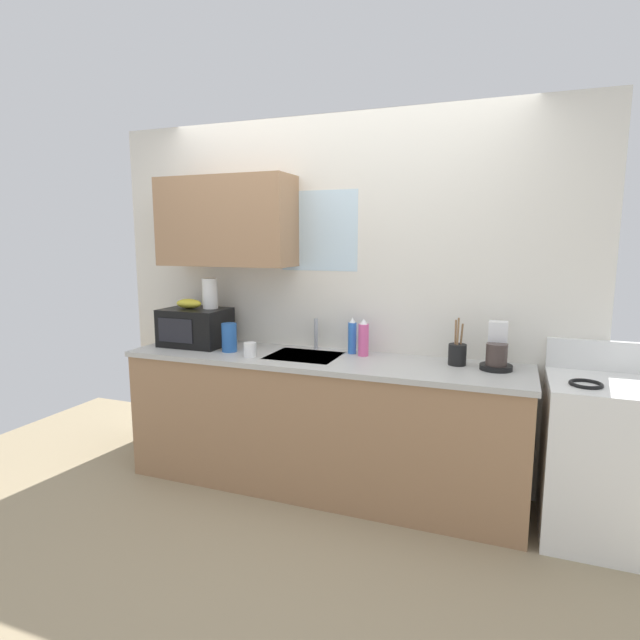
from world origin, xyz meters
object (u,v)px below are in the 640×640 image
at_px(banana_bunch, 189,304).
at_px(stove_range, 601,460).
at_px(dish_soap_bottle_pink, 363,338).
at_px(paper_towel_roll, 210,293).
at_px(coffee_maker, 497,352).
at_px(utensil_crock, 457,354).
at_px(mug_white, 250,350).
at_px(microwave, 195,327).
at_px(cereal_canister, 229,337).
at_px(dish_soap_bottle_blue, 352,337).

bearing_deg(banana_bunch, stove_range, -0.98).
bearing_deg(dish_soap_bottle_pink, paper_towel_roll, -177.26).
height_order(stove_range, coffee_maker, coffee_maker).
bearing_deg(dish_soap_bottle_pink, coffee_maker, -3.15).
height_order(dish_soap_bottle_pink, utensil_crock, utensil_crock).
relative_size(paper_towel_roll, utensil_crock, 0.74).
height_order(coffee_maker, mug_white, coffee_maker).
bearing_deg(utensil_crock, banana_bunch, -177.90).
height_order(microwave, cereal_canister, microwave).
relative_size(microwave, dish_soap_bottle_pink, 1.85).
bearing_deg(stove_range, cereal_canister, -178.68).
relative_size(banana_bunch, cereal_canister, 1.01).
height_order(paper_towel_roll, dish_soap_bottle_pink, paper_towel_roll).
distance_m(microwave, paper_towel_roll, 0.27).
xyz_separation_m(banana_bunch, utensil_crock, (1.90, 0.07, -0.23)).
bearing_deg(microwave, coffee_maker, 1.65).
height_order(banana_bunch, dish_soap_bottle_blue, banana_bunch).
xyz_separation_m(microwave, coffee_maker, (2.08, 0.06, -0.03)).
distance_m(banana_bunch, cereal_canister, 0.45).
bearing_deg(dish_soap_bottle_blue, stove_range, -7.32).
xyz_separation_m(paper_towel_roll, utensil_crock, (1.75, 0.02, -0.31)).
xyz_separation_m(paper_towel_roll, dish_soap_bottle_blue, (1.05, 0.10, -0.26)).
bearing_deg(mug_white, stove_range, 3.89).
xyz_separation_m(stove_range, dish_soap_bottle_blue, (-1.51, 0.19, 0.56)).
distance_m(banana_bunch, paper_towel_roll, 0.18).
height_order(coffee_maker, cereal_canister, coffee_maker).
distance_m(stove_range, cereal_canister, 2.38).
bearing_deg(utensil_crock, coffee_maker, -2.84).
bearing_deg(coffee_maker, utensil_crock, 177.16).
xyz_separation_m(dish_soap_bottle_pink, utensil_crock, (0.61, -0.03, -0.05)).
bearing_deg(microwave, paper_towel_roll, 27.17).
height_order(dish_soap_bottle_blue, dish_soap_bottle_pink, dish_soap_bottle_pink).
height_order(banana_bunch, utensil_crock, banana_bunch).
xyz_separation_m(banana_bunch, dish_soap_bottle_blue, (1.20, 0.15, -0.19)).
bearing_deg(microwave, cereal_canister, -16.13).
bearing_deg(paper_towel_roll, stove_range, -2.16).
distance_m(coffee_maker, cereal_canister, 1.75).
height_order(coffee_maker, dish_soap_bottle_pink, coffee_maker).
distance_m(microwave, utensil_crock, 1.85).
distance_m(cereal_canister, mug_white, 0.23).
xyz_separation_m(microwave, dish_soap_bottle_pink, (1.24, 0.11, -0.02)).
distance_m(stove_range, dish_soap_bottle_pink, 1.53).
bearing_deg(cereal_canister, paper_towel_roll, 147.99).
bearing_deg(coffee_maker, paper_towel_roll, -179.76).
bearing_deg(utensil_crock, dish_soap_bottle_blue, 173.67).
bearing_deg(microwave, stove_range, -0.97).
xyz_separation_m(cereal_canister, mug_white, (0.21, -0.09, -0.05)).
height_order(cereal_canister, mug_white, cereal_canister).
relative_size(stove_range, cereal_canister, 5.47).
bearing_deg(utensil_crock, stove_range, -8.17).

